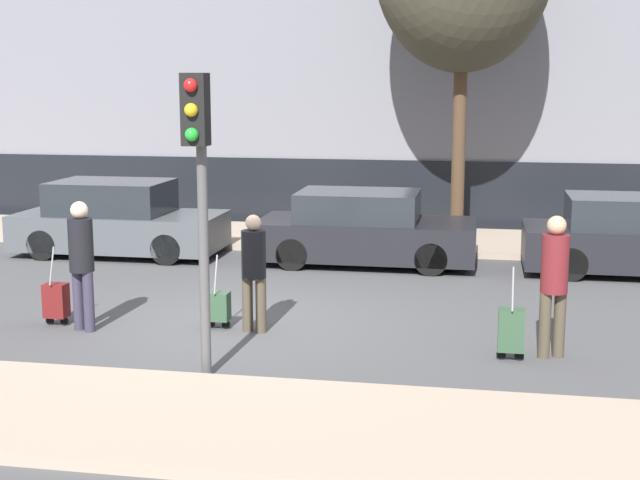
% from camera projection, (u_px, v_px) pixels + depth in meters
% --- Properties ---
extents(ground_plane, '(80.00, 80.00, 0.00)m').
position_uv_depth(ground_plane, '(237.00, 325.00, 12.80)').
color(ground_plane, '#4C4C4F').
extents(sidewalk_near, '(28.00, 2.50, 0.12)m').
position_uv_depth(sidewalk_near, '(138.00, 415.00, 9.16)').
color(sidewalk_near, tan).
rests_on(sidewalk_near, ground_plane).
extents(sidewalk_far, '(28.00, 3.00, 0.12)m').
position_uv_depth(sidewalk_far, '(323.00, 238.00, 19.57)').
color(sidewalk_far, tan).
rests_on(sidewalk_far, ground_plane).
extents(building_facade, '(28.00, 3.43, 9.11)m').
position_uv_depth(building_facade, '(351.00, 37.00, 22.54)').
color(building_facade, slate).
rests_on(building_facade, ground_plane).
extents(parked_car_0, '(4.10, 1.83, 1.49)m').
position_uv_depth(parked_car_0, '(118.00, 221.00, 17.89)').
color(parked_car_0, '#4C5156').
rests_on(parked_car_0, ground_plane).
extents(parked_car_1, '(4.12, 1.85, 1.39)m').
position_uv_depth(parked_car_1, '(364.00, 230.00, 16.97)').
color(parked_car_1, black).
rests_on(parked_car_1, ground_plane).
extents(parked_car_2, '(4.12, 1.78, 1.42)m').
position_uv_depth(parked_car_2, '(638.00, 238.00, 16.05)').
color(parked_car_2, black).
rests_on(parked_car_2, ground_plane).
extents(pedestrian_left, '(0.34, 0.34, 1.83)m').
position_uv_depth(pedestrian_left, '(81.00, 257.00, 12.32)').
color(pedestrian_left, '#383347').
rests_on(pedestrian_left, ground_plane).
extents(trolley_left, '(0.34, 0.29, 1.15)m').
position_uv_depth(trolley_left, '(56.00, 301.00, 12.72)').
color(trolley_left, maroon).
rests_on(trolley_left, ground_plane).
extents(pedestrian_center, '(0.35, 0.34, 1.65)m').
position_uv_depth(pedestrian_center, '(254.00, 266.00, 12.29)').
color(pedestrian_center, '#4C4233').
rests_on(pedestrian_center, ground_plane).
extents(trolley_center, '(0.34, 0.29, 1.06)m').
position_uv_depth(trolley_center, '(218.00, 306.00, 12.56)').
color(trolley_center, '#335138').
rests_on(trolley_center, ground_plane).
extents(pedestrian_right, '(0.34, 0.34, 1.82)m').
position_uv_depth(pedestrian_right, '(554.00, 277.00, 11.11)').
color(pedestrian_right, '#4C4233').
rests_on(pedestrian_right, ground_plane).
extents(trolley_right, '(0.34, 0.29, 1.20)m').
position_uv_depth(trolley_right, '(511.00, 330.00, 11.12)').
color(trolley_right, '#335138').
rests_on(trolley_right, ground_plane).
extents(traffic_light, '(0.28, 0.47, 3.54)m').
position_uv_depth(traffic_light, '(199.00, 164.00, 10.02)').
color(traffic_light, '#515154').
rests_on(traffic_light, ground_plane).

